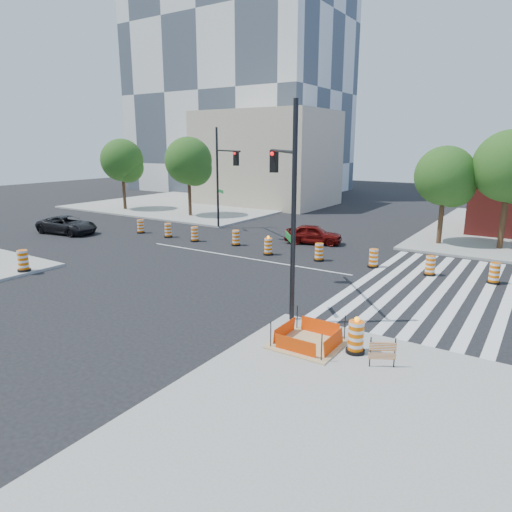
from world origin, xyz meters
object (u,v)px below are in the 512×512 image
object	(u,v)px
dark_suv	(67,225)
signal_pole_se	(286,189)
signal_pole_nw	(223,170)
red_coupe	(313,234)

from	to	relation	value
dark_suv	signal_pole_se	xyz separation A→B (m)	(21.64, -4.99, 4.21)
signal_pole_nw	dark_suv	bearing A→B (deg)	-106.34
dark_suv	signal_pole_nw	world-z (taller)	signal_pole_nw
dark_suv	signal_pole_nw	xyz separation A→B (m)	(9.42, 7.05, 4.06)
signal_pole_se	red_coupe	bearing A→B (deg)	-18.25
red_coupe	dark_suv	bearing A→B (deg)	95.26
red_coupe	signal_pole_nw	bearing A→B (deg)	72.21
red_coupe	signal_pole_se	size ratio (longest dim) A/B	0.48
red_coupe	signal_pole_nw	world-z (taller)	signal_pole_nw
signal_pole_se	dark_suv	bearing A→B (deg)	37.91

